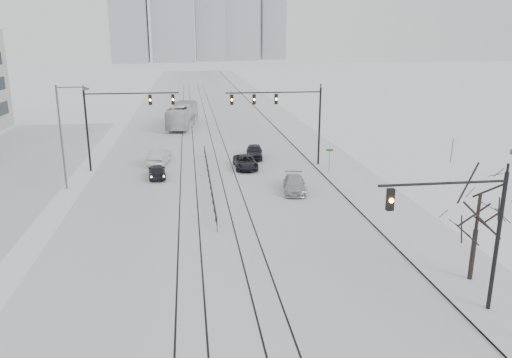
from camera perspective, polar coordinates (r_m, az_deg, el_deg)
name	(u,v)px	position (r m, az deg, el deg)	size (l,w,h in m)	color
road	(200,127)	(74.93, -6.41, 5.94)	(22.00, 260.00, 0.02)	silver
sidewalk_east	(289,124)	(76.42, 3.81, 6.25)	(5.00, 260.00, 0.16)	silver
curb	(273,125)	(75.98, 1.99, 6.20)	(0.10, 260.00, 0.12)	gray
tram_rails	(205,158)	(55.34, -5.84, 2.43)	(5.30, 180.00, 0.01)	black
skyline	(197,3)	(288.07, -6.80, 19.32)	(96.00, 48.00, 72.00)	#9BA0AA
traffic_mast_near	(467,225)	(24.80, 23.00, -4.86)	(6.10, 0.37, 7.00)	black
traffic_mast_ne	(287,111)	(50.28, 3.60, 7.79)	(9.60, 0.37, 8.00)	black
traffic_mast_nw	(117,115)	(50.80, -15.57, 7.11)	(9.10, 0.37, 8.00)	black
street_light_west	(64,130)	(45.70, -21.07, 5.25)	(2.73, 0.25, 9.00)	#595B60
bare_tree	(479,203)	(28.47, 24.16, -2.55)	(4.40, 4.40, 6.10)	black
median_fence	(209,178)	(45.53, -5.39, 0.16)	(0.06, 24.00, 1.00)	black
street_sign	(329,157)	(49.04, 8.39, 2.50)	(0.70, 0.06, 2.40)	#595B60
sedan_sb_inner	(157,171)	(47.92, -11.23, 0.88)	(1.55, 3.86, 1.31)	black
sedan_sb_outer	(159,157)	(53.11, -10.98, 2.49)	(1.64, 4.71, 1.55)	silver
sedan_nb_front	(245,162)	(50.47, -1.22, 1.94)	(2.17, 4.71, 1.31)	black
sedan_nb_right	(294,185)	(42.88, 4.42, -0.64)	(1.84, 4.52, 1.31)	#B0B2B8
sedan_nb_far	(254,152)	(54.71, -0.20, 3.14)	(1.76, 4.38, 1.49)	black
box_truck	(183,115)	(75.01, -8.38, 7.20)	(2.87, 12.27, 3.42)	silver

